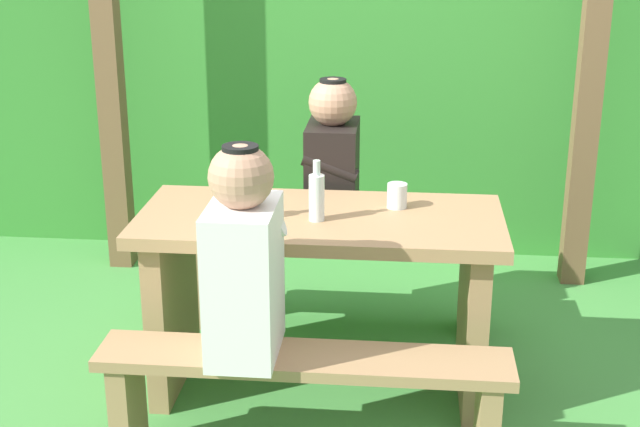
# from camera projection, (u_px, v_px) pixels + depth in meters

# --- Properties ---
(ground_plane) EXTENTS (12.00, 12.00, 0.00)m
(ground_plane) POSITION_uv_depth(u_px,v_px,m) (320.00, 386.00, 3.69)
(ground_plane) COLOR #438B3E
(hedge_backdrop) EXTENTS (6.40, 0.97, 1.64)m
(hedge_backdrop) POSITION_uv_depth(u_px,v_px,m) (353.00, 90.00, 5.34)
(hedge_backdrop) COLOR #34822F
(hedge_backdrop) RESTS_ON ground_plane
(pergola_post_left) EXTENTS (0.12, 0.12, 2.17)m
(pergola_post_left) POSITION_uv_depth(u_px,v_px,m) (109.00, 66.00, 4.59)
(pergola_post_left) COLOR brown
(pergola_post_left) RESTS_ON ground_plane
(pergola_post_right) EXTENTS (0.12, 0.12, 2.17)m
(pergola_post_right) POSITION_uv_depth(u_px,v_px,m) (591.00, 75.00, 4.37)
(pergola_post_right) COLOR brown
(pergola_post_right) RESTS_ON ground_plane
(picnic_table) EXTENTS (1.40, 0.64, 0.74)m
(picnic_table) POSITION_uv_depth(u_px,v_px,m) (320.00, 273.00, 3.53)
(picnic_table) COLOR #9E7A51
(picnic_table) RESTS_ON ground_plane
(bench_near) EXTENTS (1.40, 0.24, 0.45)m
(bench_near) POSITION_uv_depth(u_px,v_px,m) (304.00, 388.00, 3.05)
(bench_near) COLOR #9E7A51
(bench_near) RESTS_ON ground_plane
(bench_far) EXTENTS (1.40, 0.24, 0.45)m
(bench_far) POSITION_uv_depth(u_px,v_px,m) (332.00, 262.00, 4.12)
(bench_far) COLOR #9E7A51
(bench_far) RESTS_ON ground_plane
(person_white_shirt) EXTENTS (0.25, 0.35, 0.72)m
(person_white_shirt) POSITION_uv_depth(u_px,v_px,m) (244.00, 260.00, 2.92)
(person_white_shirt) COLOR white
(person_white_shirt) RESTS_ON bench_near
(person_black_coat) EXTENTS (0.25, 0.35, 0.72)m
(person_black_coat) POSITION_uv_depth(u_px,v_px,m) (332.00, 166.00, 3.97)
(person_black_coat) COLOR black
(person_black_coat) RESTS_ON bench_far
(drinking_glass) EXTENTS (0.08, 0.08, 0.10)m
(drinking_glass) POSITION_uv_depth(u_px,v_px,m) (397.00, 196.00, 3.52)
(drinking_glass) COLOR silver
(drinking_glass) RESTS_ON picnic_table
(bottle_left) EXTENTS (0.06, 0.06, 0.23)m
(bottle_left) POSITION_uv_depth(u_px,v_px,m) (317.00, 196.00, 3.36)
(bottle_left) COLOR silver
(bottle_left) RESTS_ON picnic_table
(bottle_right) EXTENTS (0.06, 0.06, 0.23)m
(bottle_right) POSITION_uv_depth(u_px,v_px,m) (243.00, 197.00, 3.36)
(bottle_right) COLOR silver
(bottle_right) RESTS_ON picnic_table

